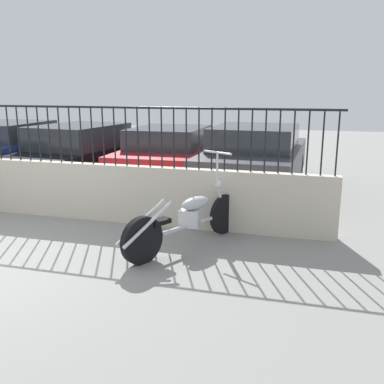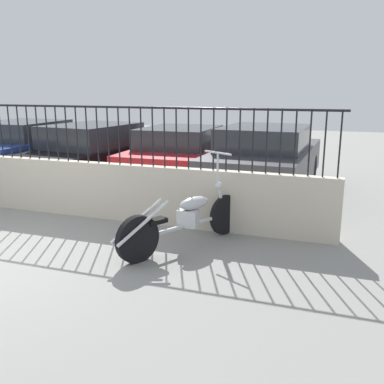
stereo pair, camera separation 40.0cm
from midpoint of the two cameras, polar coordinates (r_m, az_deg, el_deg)
low_wall at (r=7.80m, az=-15.12°, el=0.62°), size 9.25×0.18×0.96m
fence_railing at (r=7.64m, az=-15.63°, el=8.66°), size 9.25×0.04×0.94m
motorcycle_silver at (r=5.89m, az=0.34°, el=-3.89°), size 1.19×2.06×1.29m
car_blue at (r=11.75m, az=-20.11°, el=5.61°), size 2.00×4.22×1.38m
car_black at (r=10.60m, az=-11.54°, el=5.27°), size 2.25×4.63×1.36m
car_red at (r=9.95m, az=-0.18°, el=4.97°), size 1.79×4.06×1.32m
car_dark_grey at (r=9.33m, az=11.00°, el=4.37°), size 1.99×4.40×1.41m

